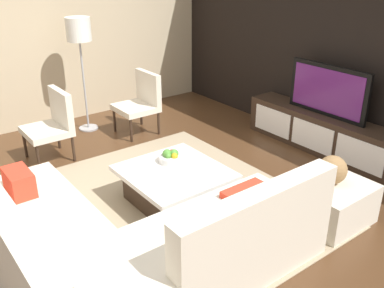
% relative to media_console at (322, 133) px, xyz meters
% --- Properties ---
extents(ground_plane, '(14.00, 14.00, 0.00)m').
position_rel_media_console_xyz_m(ground_plane, '(-0.00, -2.40, -0.25)').
color(ground_plane, '#4C301C').
extents(feature_wall_back, '(6.40, 0.12, 2.80)m').
position_rel_media_console_xyz_m(feature_wall_back, '(-0.00, 0.30, 1.15)').
color(feature_wall_back, black).
rests_on(feature_wall_back, ground).
extents(side_wall_left, '(0.12, 5.20, 2.80)m').
position_rel_media_console_xyz_m(side_wall_left, '(-3.20, -2.20, 1.15)').
color(side_wall_left, '#C6B28E').
rests_on(side_wall_left, ground).
extents(area_rug, '(3.02, 2.66, 0.01)m').
position_rel_media_console_xyz_m(area_rug, '(-0.10, -2.40, -0.24)').
color(area_rug, tan).
rests_on(area_rug, ground).
extents(media_console, '(2.23, 0.43, 0.50)m').
position_rel_media_console_xyz_m(media_console, '(0.00, 0.00, 0.00)').
color(media_console, '#332319').
rests_on(media_console, ground).
extents(television, '(1.13, 0.06, 0.65)m').
position_rel_media_console_xyz_m(television, '(-0.00, 0.00, 0.57)').
color(television, black).
rests_on(television, media_console).
extents(sectional_couch, '(2.33, 2.40, 0.85)m').
position_rel_media_console_xyz_m(sectional_couch, '(0.51, -3.25, 0.04)').
color(sectional_couch, beige).
rests_on(sectional_couch, ground).
extents(coffee_table, '(1.01, 0.96, 0.38)m').
position_rel_media_console_xyz_m(coffee_table, '(-0.10, -2.30, -0.05)').
color(coffee_table, '#332319').
rests_on(coffee_table, ground).
extents(accent_chair_near, '(0.57, 0.52, 0.87)m').
position_rel_media_console_xyz_m(accent_chair_near, '(-1.92, -2.85, 0.24)').
color(accent_chair_near, '#332319').
rests_on(accent_chair_near, ground).
extents(floor_lamp, '(0.34, 0.34, 1.62)m').
position_rel_media_console_xyz_m(floor_lamp, '(-2.58, -2.12, 1.12)').
color(floor_lamp, '#A5A5AA').
rests_on(floor_lamp, ground).
extents(ottoman, '(0.70, 0.70, 0.40)m').
position_rel_media_console_xyz_m(ottoman, '(1.04, -1.28, -0.05)').
color(ottoman, beige).
rests_on(ottoman, ground).
extents(fruit_bowl, '(0.28, 0.28, 0.14)m').
position_rel_media_console_xyz_m(fruit_bowl, '(-0.28, -2.20, 0.18)').
color(fruit_bowl, silver).
rests_on(fruit_bowl, coffee_table).
extents(accent_chair_far, '(0.56, 0.53, 0.87)m').
position_rel_media_console_xyz_m(accent_chair_far, '(-2.01, -1.53, 0.24)').
color(accent_chair_far, '#332319').
rests_on(accent_chair_far, ground).
extents(decorative_ball, '(0.27, 0.27, 0.27)m').
position_rel_media_console_xyz_m(decorative_ball, '(1.04, -1.28, 0.29)').
color(decorative_ball, '#997247').
rests_on(decorative_ball, ottoman).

